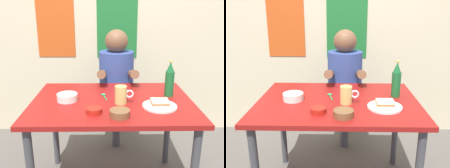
# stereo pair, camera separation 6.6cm
# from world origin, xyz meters

# --- Properties ---
(wall_back) EXTENTS (4.40, 0.09, 2.60)m
(wall_back) POSITION_xyz_m (-0.00, 1.05, 1.30)
(wall_back) COLOR beige
(wall_back) RESTS_ON ground
(dining_table) EXTENTS (1.10, 0.80, 0.74)m
(dining_table) POSITION_xyz_m (0.00, 0.00, 0.65)
(dining_table) COLOR maroon
(dining_table) RESTS_ON ground
(stool) EXTENTS (0.34, 0.34, 0.45)m
(stool) POSITION_xyz_m (0.05, 0.63, 0.35)
(stool) COLOR #4C4C51
(stool) RESTS_ON ground
(person_seated) EXTENTS (0.33, 0.56, 0.72)m
(person_seated) POSITION_xyz_m (0.05, 0.62, 0.77)
(person_seated) COLOR #33478C
(person_seated) RESTS_ON stool
(plate_orange) EXTENTS (0.22, 0.22, 0.01)m
(plate_orange) POSITION_xyz_m (0.30, -0.13, 0.75)
(plate_orange) COLOR silver
(plate_orange) RESTS_ON dining_table
(sandwich) EXTENTS (0.11, 0.09, 0.04)m
(sandwich) POSITION_xyz_m (0.30, -0.13, 0.77)
(sandwich) COLOR beige
(sandwich) RESTS_ON plate_orange
(beer_mug) EXTENTS (0.13, 0.08, 0.12)m
(beer_mug) POSITION_xyz_m (0.06, -0.06, 0.80)
(beer_mug) COLOR #D1BC66
(beer_mug) RESTS_ON dining_table
(beer_bottle) EXTENTS (0.06, 0.06, 0.26)m
(beer_bottle) POSITION_xyz_m (0.41, 0.08, 0.86)
(beer_bottle) COLOR #19602D
(beer_bottle) RESTS_ON dining_table
(condiment_bowl_brown) EXTENTS (0.12, 0.12, 0.04)m
(condiment_bowl_brown) POSITION_xyz_m (0.04, -0.28, 0.76)
(condiment_bowl_brown) COLOR brown
(condiment_bowl_brown) RESTS_ON dining_table
(rice_bowl_white) EXTENTS (0.14, 0.14, 0.05)m
(rice_bowl_white) POSITION_xyz_m (-0.31, -0.01, 0.77)
(rice_bowl_white) COLOR silver
(rice_bowl_white) RESTS_ON dining_table
(sambal_bowl_red) EXTENTS (0.10, 0.10, 0.03)m
(sambal_bowl_red) POSITION_xyz_m (-0.11, -0.22, 0.76)
(sambal_bowl_red) COLOR #B21E14
(sambal_bowl_red) RESTS_ON dining_table
(spoon) EXTENTS (0.05, 0.12, 0.01)m
(spoon) POSITION_xyz_m (-0.06, 0.08, 0.75)
(spoon) COLOR #26A559
(spoon) RESTS_ON dining_table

